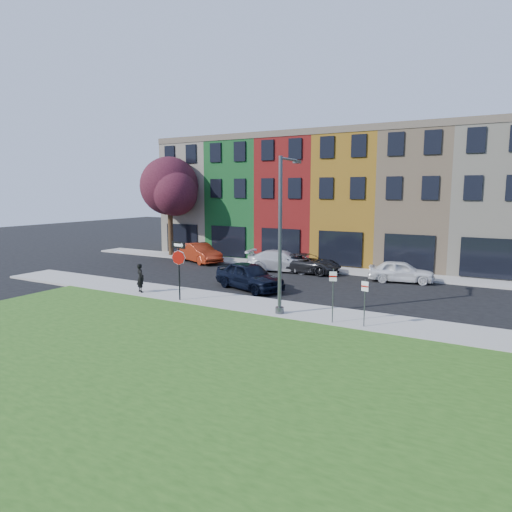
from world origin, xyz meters
The scene contains 16 objects.
ground centered at (0.00, 0.00, 0.00)m, with size 120.00×120.00×0.00m, color black.
sidewalk_near centered at (2.00, 3.00, 0.06)m, with size 40.00×3.00×0.12m, color #9A9791.
sidewalk_far centered at (-3.00, 15.00, 0.06)m, with size 40.00×2.40×0.12m, color #9A9791.
grass_park centered at (8.00, -6.00, 0.05)m, with size 40.00×16.00×0.10m, color #264D16.
rowhouse_block centered at (-2.50, 21.18, 4.99)m, with size 30.00×10.12×10.00m.
stop_sign centered at (-3.84, 1.88, 2.31)m, with size 1.03×0.26×3.08m.
man centered at (-6.92, 2.25, 0.94)m, with size 0.70×0.59×1.63m, color black.
sedan_near centered at (-2.20, 6.38, 0.81)m, with size 5.13×3.43×1.62m, color black.
parked_car_red centered at (-10.90, 13.21, 0.78)m, with size 5.02×3.44×1.57m, color maroon.
parked_car_silver centered at (-3.20, 12.88, 0.75)m, with size 5.52×3.10×1.51m, color silver.
parked_car_dark centered at (-1.44, 13.15, 0.68)m, with size 4.96×2.36×1.37m, color black.
parked_car_white centered at (5.18, 13.04, 0.69)m, with size 4.31×2.39×1.39m, color white.
street_lamp centered at (1.93, 2.31, 3.78)m, with size 0.49×2.58×7.25m.
parking_sign_a centered at (4.62, 1.89, 1.59)m, with size 0.31×0.15×2.38m.
parking_sign_b centered at (5.99, 1.98, 1.39)m, with size 0.32×0.11×2.02m.
tree_purple centered at (-15.13, 14.87, 6.07)m, with size 6.09×5.33×8.63m.
Camera 1 is at (11.21, -16.56, 5.85)m, focal length 32.00 mm.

